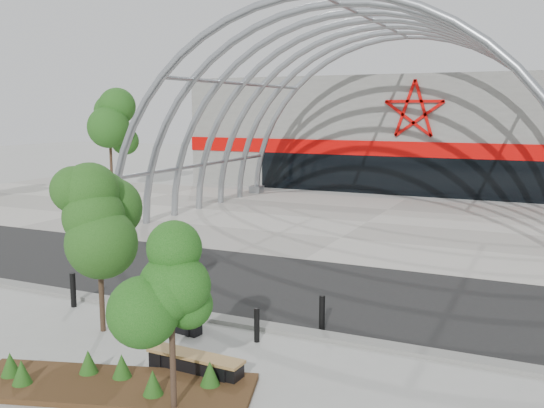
{
  "coord_description": "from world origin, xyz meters",
  "views": [
    {
      "loc": [
        8.35,
        -13.97,
        5.71
      ],
      "look_at": [
        0.0,
        4.0,
        2.6
      ],
      "focal_mm": 40.0,
      "sensor_mm": 36.0,
      "label": 1
    }
  ],
  "objects_px": {
    "street_tree_0": "(98,214)",
    "bench_0": "(173,323)",
    "bench_1": "(195,365)",
    "bollard_2": "(176,295)",
    "street_tree_1": "(171,288)"
  },
  "relations": [
    {
      "from": "street_tree_0",
      "to": "bollard_2",
      "type": "height_order",
      "value": "street_tree_0"
    },
    {
      "from": "bollard_2",
      "to": "bench_1",
      "type": "bearing_deg",
      "value": -50.56
    },
    {
      "from": "bench_1",
      "to": "bollard_2",
      "type": "distance_m",
      "value": 4.23
    },
    {
      "from": "street_tree_1",
      "to": "bollard_2",
      "type": "height_order",
      "value": "street_tree_1"
    },
    {
      "from": "street_tree_1",
      "to": "bench_1",
      "type": "bearing_deg",
      "value": 107.75
    },
    {
      "from": "street_tree_0",
      "to": "bench_0",
      "type": "distance_m",
      "value": 3.42
    },
    {
      "from": "street_tree_0",
      "to": "street_tree_1",
      "type": "height_order",
      "value": "street_tree_0"
    },
    {
      "from": "bollard_2",
      "to": "bench_0",
      "type": "bearing_deg",
      "value": -59.97
    },
    {
      "from": "bench_1",
      "to": "bollard_2",
      "type": "xyz_separation_m",
      "value": [
        -2.68,
        3.26,
        0.3
      ]
    },
    {
      "from": "street_tree_0",
      "to": "bench_1",
      "type": "bearing_deg",
      "value": -19.15
    },
    {
      "from": "street_tree_0",
      "to": "bench_0",
      "type": "relative_size",
      "value": 2.37
    },
    {
      "from": "street_tree_1",
      "to": "bollard_2",
      "type": "distance_m",
      "value": 6.09
    },
    {
      "from": "street_tree_1",
      "to": "bench_1",
      "type": "distance_m",
      "value": 2.76
    },
    {
      "from": "bench_1",
      "to": "street_tree_0",
      "type": "bearing_deg",
      "value": 160.85
    },
    {
      "from": "street_tree_1",
      "to": "bench_1",
      "type": "height_order",
      "value": "street_tree_1"
    }
  ]
}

